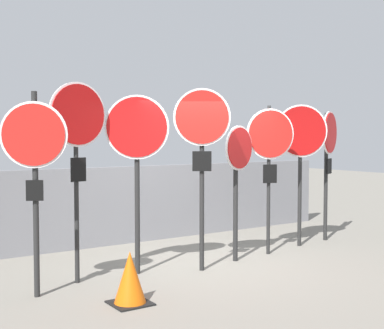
# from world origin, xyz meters

# --- Properties ---
(ground_plane) EXTENTS (40.00, 40.00, 0.00)m
(ground_plane) POSITION_xyz_m (0.00, 0.00, 0.00)
(ground_plane) COLOR gray
(fence_back) EXTENTS (8.79, 0.12, 1.43)m
(fence_back) POSITION_xyz_m (0.00, 2.15, 0.72)
(fence_back) COLOR slate
(fence_back) RESTS_ON ground
(stop_sign_0) EXTENTS (0.73, 0.41, 2.54)m
(stop_sign_0) POSITION_xyz_m (-2.81, -0.27, 1.77)
(stop_sign_0) COLOR black
(stop_sign_0) RESTS_ON ground
(stop_sign_1) EXTENTS (0.86, 0.19, 2.72)m
(stop_sign_1) POSITION_xyz_m (-2.13, 0.05, 2.03)
(stop_sign_1) COLOR black
(stop_sign_1) RESTS_ON ground
(stop_sign_2) EXTENTS (0.83, 0.43, 2.58)m
(stop_sign_2) POSITION_xyz_m (-1.25, 0.02, 1.88)
(stop_sign_2) COLOR black
(stop_sign_2) RESTS_ON ground
(stop_sign_3) EXTENTS (0.70, 0.49, 2.69)m
(stop_sign_3) POSITION_xyz_m (-0.37, -0.34, 1.97)
(stop_sign_3) COLOR black
(stop_sign_3) RESTS_ON ground
(stop_sign_4) EXTENTS (0.68, 0.23, 2.16)m
(stop_sign_4) POSITION_xyz_m (0.46, -0.15, 1.53)
(stop_sign_4) COLOR black
(stop_sign_4) RESTS_ON ground
(stop_sign_5) EXTENTS (0.81, 0.29, 2.50)m
(stop_sign_5) POSITION_xyz_m (1.21, -0.06, 1.84)
(stop_sign_5) COLOR black
(stop_sign_5) RESTS_ON ground
(stop_sign_6) EXTENTS (0.80, 0.53, 2.56)m
(stop_sign_6) POSITION_xyz_m (2.12, 0.13, 1.89)
(stop_sign_6) COLOR black
(stop_sign_6) RESTS_ON ground
(stop_sign_7) EXTENTS (0.75, 0.38, 2.47)m
(stop_sign_7) POSITION_xyz_m (2.98, 0.24, 1.80)
(stop_sign_7) COLOR black
(stop_sign_7) RESTS_ON ground
(traffic_cone_0) EXTENTS (0.46, 0.46, 0.63)m
(traffic_cone_0) POSITION_xyz_m (-1.97, -1.13, 0.31)
(traffic_cone_0) COLOR black
(traffic_cone_0) RESTS_ON ground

